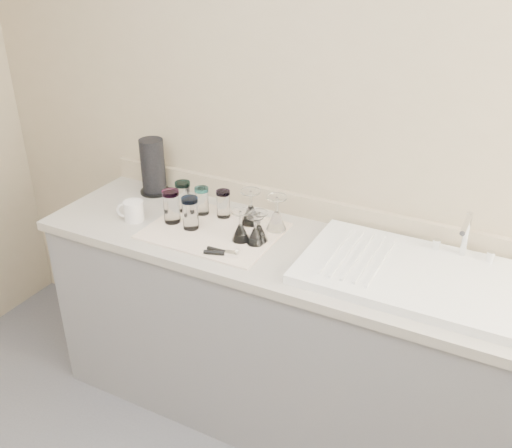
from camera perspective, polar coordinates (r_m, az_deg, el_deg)
The scene contains 17 objects.
room_envelope at distance 1.18m, azimuth -23.18°, elevation 0.07°, with size 3.54×3.50×2.52m.
counter_unit at distance 2.59m, azimuth 2.00°, elevation -10.72°, with size 2.06×0.62×0.90m.
sink_unit at distance 2.19m, azimuth 15.45°, elevation -4.82°, with size 0.82×0.50×0.22m.
dish_towel at distance 2.44m, azimuth -4.25°, elevation -0.66°, with size 0.55×0.42×0.01m, color white.
tumbler_teal at distance 2.59m, azimuth -7.29°, elevation 2.80°, with size 0.07×0.07×0.14m.
tumbler_cyan at distance 2.55m, azimuth -5.43°, elevation 2.35°, with size 0.06×0.06×0.13m.
tumbler_purple at distance 2.51m, azimuth -3.29°, elevation 2.05°, with size 0.06×0.06×0.12m.
tumbler_magenta at distance 2.49m, azimuth -8.46°, elevation 1.78°, with size 0.07×0.07×0.15m.
tumbler_blue at distance 2.43m, azimuth -6.59°, elevation 1.12°, with size 0.07×0.07×0.14m.
goblet_back_left at distance 2.46m, azimuth -0.53°, elevation 1.19°, with size 0.09×0.09×0.15m.
goblet_back_right at distance 2.41m, azimuth 2.06°, elevation 0.58°, with size 0.09×0.09×0.15m.
goblet_front_left at distance 2.33m, azimuth -1.55°, elevation -0.62°, with size 0.07×0.07×0.13m.
goblet_front_right at distance 2.31m, azimuth -0.08°, elevation -1.01°, with size 0.07×0.07×0.13m.
goblet_extra at distance 2.32m, azimuth 0.30°, elevation -0.71°, with size 0.07×0.07×0.13m.
can_opener at distance 2.25m, azimuth -3.42°, elevation -2.85°, with size 0.14×0.06×0.02m.
white_mug at distance 2.56m, azimuth -12.18°, elevation 1.30°, with size 0.13×0.12×0.09m.
paper_towel_roll at distance 2.78m, azimuth -10.26°, elevation 5.61°, with size 0.14×0.14×0.27m.
Camera 1 is at (0.85, -0.64, 2.06)m, focal length 40.00 mm.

